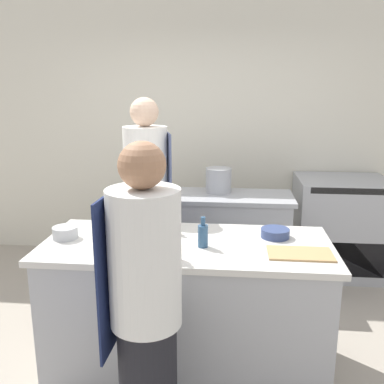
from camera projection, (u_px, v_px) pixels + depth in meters
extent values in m
plane|color=#A89E8E|center=(187.00, 365.00, 2.99)|extent=(16.00, 16.00, 0.00)
cube|color=silver|center=(208.00, 132.00, 4.71)|extent=(8.00, 0.06, 2.80)
cube|color=#A8AAAF|center=(187.00, 309.00, 2.88)|extent=(1.80, 0.77, 0.87)
cube|color=silver|center=(187.00, 245.00, 2.77)|extent=(1.87, 0.81, 0.04)
cube|color=#A8AAAF|center=(205.00, 242.00, 4.11)|extent=(1.56, 0.53, 0.87)
cube|color=#A8AAAF|center=(206.00, 196.00, 4.00)|extent=(1.63, 0.55, 0.04)
cube|color=#A8AAAF|center=(340.00, 226.00, 4.40)|extent=(0.90, 0.73, 0.99)
cube|color=black|center=(347.00, 260.00, 4.11)|extent=(0.72, 0.01, 0.35)
cube|color=black|center=(353.00, 191.00, 3.94)|extent=(0.77, 0.01, 0.06)
cylinder|color=silver|center=(145.00, 258.00, 2.03)|extent=(0.35, 0.35, 0.68)
cube|color=#19234C|center=(109.00, 274.00, 2.07)|extent=(0.03, 0.33, 0.79)
sphere|color=#9E7051|center=(142.00, 165.00, 1.92)|extent=(0.22, 0.22, 0.22)
cylinder|color=black|center=(148.00, 267.00, 3.59)|extent=(0.30, 0.30, 0.83)
cylinder|color=white|center=(146.00, 174.00, 3.40)|extent=(0.35, 0.35, 0.76)
cube|color=#4C567F|center=(168.00, 187.00, 3.46)|extent=(0.10, 0.32, 0.88)
sphere|color=beige|center=(144.00, 112.00, 3.28)|extent=(0.22, 0.22, 0.22)
cylinder|color=#19471E|center=(166.00, 220.00, 2.96)|extent=(0.06, 0.06, 0.17)
cylinder|color=#19471E|center=(166.00, 204.00, 2.93)|extent=(0.03, 0.03, 0.07)
cylinder|color=#5B2319|center=(167.00, 244.00, 2.50)|extent=(0.08, 0.08, 0.17)
cylinder|color=#5B2319|center=(167.00, 224.00, 2.47)|extent=(0.04, 0.04, 0.07)
cylinder|color=black|center=(146.00, 222.00, 2.96)|extent=(0.06, 0.06, 0.14)
cylinder|color=black|center=(145.00, 208.00, 2.93)|extent=(0.03, 0.03, 0.05)
cylinder|color=silver|center=(142.00, 233.00, 2.71)|extent=(0.08, 0.08, 0.16)
cylinder|color=silver|center=(141.00, 216.00, 2.69)|extent=(0.03, 0.03, 0.06)
cylinder|color=#2D5175|center=(203.00, 236.00, 2.68)|extent=(0.06, 0.06, 0.14)
cylinder|color=#2D5175|center=(203.00, 221.00, 2.65)|extent=(0.03, 0.03, 0.05)
cylinder|color=white|center=(123.00, 223.00, 3.01)|extent=(0.25, 0.25, 0.09)
cylinder|color=#B7BABC|center=(65.00, 232.00, 2.84)|extent=(0.17, 0.17, 0.08)
cylinder|color=navy|center=(275.00, 233.00, 2.86)|extent=(0.19, 0.19, 0.06)
cube|color=tan|center=(300.00, 254.00, 2.57)|extent=(0.39, 0.22, 0.01)
cylinder|color=#A8AAAF|center=(218.00, 180.00, 4.05)|extent=(0.24, 0.24, 0.23)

